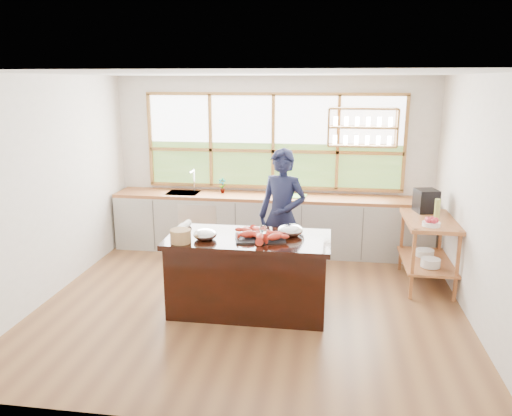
% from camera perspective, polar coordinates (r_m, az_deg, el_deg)
% --- Properties ---
extents(ground_plane, '(5.00, 5.00, 0.00)m').
position_cam_1_polar(ground_plane, '(6.19, -0.53, -10.75)').
color(ground_plane, brown).
extents(room_shell, '(5.02, 4.52, 2.71)m').
position_cam_1_polar(room_shell, '(6.17, 0.40, 6.22)').
color(room_shell, silver).
rests_on(room_shell, ground_plane).
extents(back_counter, '(4.90, 0.63, 0.90)m').
position_cam_1_polar(back_counter, '(7.83, 1.52, -1.73)').
color(back_counter, '#B5B3AB').
rests_on(back_counter, ground_plane).
extents(right_shelf_unit, '(0.62, 1.10, 0.90)m').
position_cam_1_polar(right_shelf_unit, '(6.86, 19.10, -3.59)').
color(right_shelf_unit, '#A85B31').
rests_on(right_shelf_unit, ground_plane).
extents(island, '(1.85, 0.90, 0.90)m').
position_cam_1_polar(island, '(5.82, -0.85, -7.53)').
color(island, black).
rests_on(island, ground_plane).
extents(cook, '(0.76, 0.62, 1.79)m').
position_cam_1_polar(cook, '(6.54, 3.01, -1.00)').
color(cook, '#171B38').
rests_on(cook, ground_plane).
extents(potted_plant, '(0.13, 0.09, 0.24)m').
position_cam_1_polar(potted_plant, '(7.88, -3.88, 2.57)').
color(potted_plant, slate).
rests_on(potted_plant, back_counter).
extents(cutting_board, '(0.44, 0.35, 0.01)m').
position_cam_1_polar(cutting_board, '(7.69, 4.21, 1.41)').
color(cutting_board, '#75CB4D').
rests_on(cutting_board, back_counter).
extents(espresso_machine, '(0.33, 0.34, 0.31)m').
position_cam_1_polar(espresso_machine, '(7.09, 18.87, 0.79)').
color(espresso_machine, black).
rests_on(espresso_machine, right_shelf_unit).
extents(wine_bottle, '(0.09, 0.09, 0.29)m').
position_cam_1_polar(wine_bottle, '(6.65, 20.00, -0.26)').
color(wine_bottle, '#9BAC4B').
rests_on(wine_bottle, right_shelf_unit).
extents(fruit_bowl, '(0.22, 0.22, 0.11)m').
position_cam_1_polar(fruit_bowl, '(6.45, 19.41, -1.56)').
color(fruit_bowl, white).
rests_on(fruit_bowl, right_shelf_unit).
extents(slate_board, '(0.62, 0.50, 0.02)m').
position_cam_1_polar(slate_board, '(5.62, 0.45, -3.43)').
color(slate_board, black).
rests_on(slate_board, island).
extents(lobster_pile, '(0.55, 0.48, 0.08)m').
position_cam_1_polar(lobster_pile, '(5.59, 0.35, -2.99)').
color(lobster_pile, red).
rests_on(lobster_pile, slate_board).
extents(mixing_bowl_left, '(0.27, 0.27, 0.13)m').
position_cam_1_polar(mixing_bowl_left, '(5.61, -5.84, -3.03)').
color(mixing_bowl_left, silver).
rests_on(mixing_bowl_left, island).
extents(mixing_bowl_right, '(0.29, 0.29, 0.14)m').
position_cam_1_polar(mixing_bowl_right, '(5.73, 3.96, -2.54)').
color(mixing_bowl_right, silver).
rests_on(mixing_bowl_right, island).
extents(wine_glass, '(0.08, 0.08, 0.22)m').
position_cam_1_polar(wine_glass, '(5.37, 0.82, -2.58)').
color(wine_glass, silver).
rests_on(wine_glass, island).
extents(wicker_basket, '(0.23, 0.23, 0.15)m').
position_cam_1_polar(wicker_basket, '(5.53, -8.61, -3.20)').
color(wicker_basket, '#A2834B').
rests_on(wicker_basket, island).
extents(parchment_roll, '(0.10, 0.31, 0.08)m').
position_cam_1_polar(parchment_roll, '(6.02, -8.20, -2.04)').
color(parchment_roll, white).
rests_on(parchment_roll, island).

